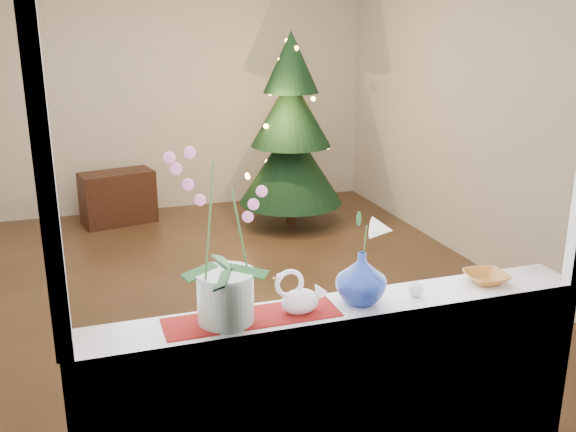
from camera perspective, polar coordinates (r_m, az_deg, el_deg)
name	(u,v)px	position (r m, az deg, el deg)	size (l,w,h in m)	color
ground	(221,290)	(5.13, -5.99, -6.59)	(5.00, 5.00, 0.00)	#352415
wall_back	(166,87)	(7.20, -10.80, 11.20)	(4.50, 0.10, 2.70)	beige
wall_front	(357,214)	(2.42, 6.17, 0.15)	(4.50, 0.10, 2.70)	beige
wall_right	(480,107)	(5.66, 16.67, 9.26)	(0.10, 5.00, 2.70)	beige
window_apron	(346,418)	(2.85, 5.22, -17.42)	(2.20, 0.08, 0.88)	white
windowsill	(341,310)	(2.69, 4.71, -8.29)	(2.20, 0.26, 0.04)	white
window_frame	(357,120)	(2.37, 6.14, 8.49)	(2.22, 0.06, 1.60)	white
runner	(252,317)	(2.57, -3.21, -8.99)	(0.70, 0.20, 0.01)	maroon
orchid_pot	(224,238)	(2.41, -5.73, -1.94)	(0.24, 0.24, 0.69)	#EBE8CF
swan	(300,292)	(2.57, 1.08, -6.78)	(0.21, 0.10, 0.18)	white
blue_vase	(361,274)	(2.66, 6.54, -5.15)	(0.24, 0.24, 0.25)	navy
lily	(363,223)	(2.59, 6.70, -0.61)	(0.14, 0.08, 0.19)	white
paperweight	(416,289)	(2.79, 11.33, -6.41)	(0.07, 0.07, 0.07)	silver
amber_dish	(486,278)	(3.02, 17.20, -5.32)	(0.16, 0.16, 0.04)	#97591E
xmas_tree	(291,131)	(6.53, 0.26, 7.61)	(1.07, 1.07, 1.95)	black
side_table	(118,198)	(6.91, -14.88, 1.60)	(0.73, 0.36, 0.55)	black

